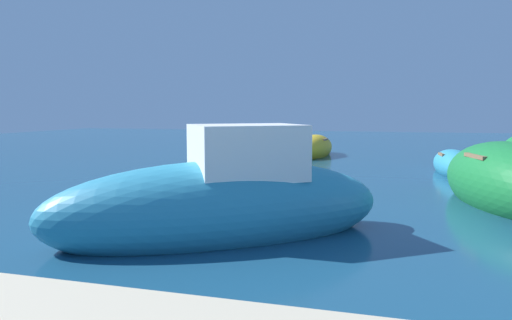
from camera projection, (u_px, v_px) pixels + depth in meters
The scene contains 5 objects.
moored_boat_0 at pixel (509, 183), 10.26m from camera, with size 3.08×5.17×1.78m.
moored_boat_1 at pixel (454, 165), 15.41m from camera, with size 1.47×3.45×0.99m.
moored_boat_3 at pixel (232, 159), 16.77m from camera, with size 3.61×2.15×1.16m.
moored_boat_6 at pixel (223, 204), 7.73m from camera, with size 5.63×4.74×2.18m.
moored_boat_8 at pixel (314, 148), 21.18m from camera, with size 1.67×4.20×1.22m.
Camera 1 is at (-7.70, -5.60, 2.06)m, focal length 33.50 mm.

